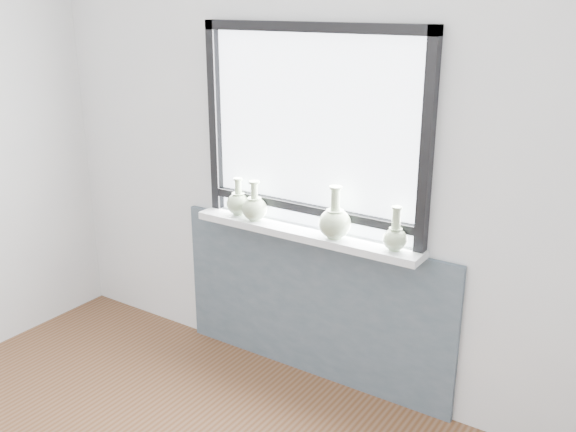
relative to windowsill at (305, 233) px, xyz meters
The scene contains 8 objects.
back_wall 0.43m from the windowsill, 90.00° to the left, with size 3.60×0.02×2.60m, color silver.
apron_panel 0.46m from the windowsill, 90.00° to the left, with size 1.70×0.03×0.86m, color #525D6B.
windowsill is the anchor object (origin of this frame).
window 0.56m from the windowsill, 90.00° to the left, with size 1.30×0.06×1.05m.
vase_a 0.45m from the windowsill, behind, with size 0.14×0.14×0.21m.
vase_b 0.32m from the windowsill, behind, with size 0.14×0.14×0.22m.
vase_c 0.22m from the windowsill, ahead, with size 0.17×0.17×0.27m.
vase_d 0.53m from the windowsill, ahead, with size 0.12×0.12×0.22m.
Camera 1 is at (1.68, -0.99, 2.05)m, focal length 40.00 mm.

